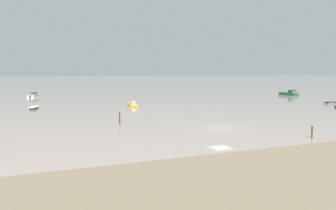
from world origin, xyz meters
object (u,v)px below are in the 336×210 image
at_px(rowboat_moored_1, 330,103).
at_px(motorboat_moored_1, 291,94).
at_px(mooring_post_right, 120,118).
at_px(motorboat_moored_3, 133,105).
at_px(rowboat_moored_2, 34,108).
at_px(mooring_post_near, 312,132).
at_px(motorboat_moored_0, 34,96).

xyz_separation_m(rowboat_moored_1, motorboat_moored_1, (8.98, 21.84, 0.23)).
bearing_deg(motorboat_moored_1, mooring_post_right, -65.10).
bearing_deg(motorboat_moored_3, rowboat_moored_2, -95.93).
distance_m(motorboat_moored_1, mooring_post_near, 65.31).
relative_size(rowboat_moored_1, motorboat_moored_1, 0.49).
distance_m(rowboat_moored_1, rowboat_moored_2, 61.81).
bearing_deg(rowboat_moored_1, motorboat_moored_3, -13.64).
distance_m(rowboat_moored_1, motorboat_moored_0, 74.47).
xyz_separation_m(motorboat_moored_0, rowboat_moored_2, (-0.70, -30.98, -0.12)).
bearing_deg(mooring_post_right, motorboat_moored_1, 28.39).
bearing_deg(motorboat_moored_1, rowboat_moored_2, -86.79).
height_order(motorboat_moored_1, mooring_post_right, mooring_post_right).
relative_size(motorboat_moored_1, mooring_post_right, 3.50).
bearing_deg(motorboat_moored_3, mooring_post_right, -18.29).
distance_m(rowboat_moored_2, motorboat_moored_1, 69.74).
bearing_deg(motorboat_moored_0, rowboat_moored_1, -108.45).
bearing_deg(motorboat_moored_1, motorboat_moored_3, -81.08).
bearing_deg(motorboat_moored_0, rowboat_moored_2, -162.87).
xyz_separation_m(motorboat_moored_1, motorboat_moored_3, (-50.70, -11.16, -0.14)).
relative_size(motorboat_moored_0, rowboat_moored_2, 1.28).
distance_m(rowboat_moored_1, motorboat_moored_1, 23.61).
height_order(motorboat_moored_0, rowboat_moored_2, motorboat_moored_0).
distance_m(motorboat_moored_0, motorboat_moored_1, 72.26).
xyz_separation_m(motorboat_moored_1, mooring_post_right, (-58.87, -31.82, 0.44)).
bearing_deg(rowboat_moored_1, mooring_post_near, 40.56).
bearing_deg(mooring_post_near, rowboat_moored_1, 39.84).
height_order(rowboat_moored_1, mooring_post_near, mooring_post_near).
height_order(motorboat_moored_3, mooring_post_near, mooring_post_near).
height_order(rowboat_moored_2, mooring_post_right, mooring_post_right).
bearing_deg(mooring_post_right, rowboat_moored_1, 11.31).
xyz_separation_m(rowboat_moored_1, mooring_post_right, (-49.89, -9.98, 0.68)).
relative_size(rowboat_moored_2, motorboat_moored_1, 0.63).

